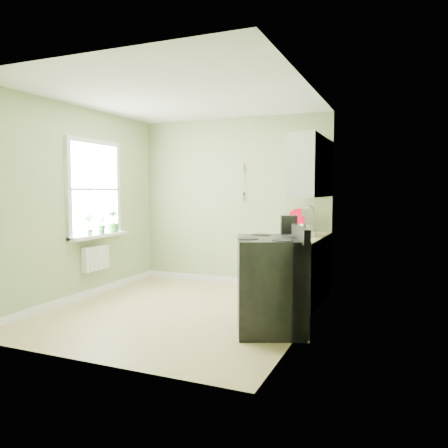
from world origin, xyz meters
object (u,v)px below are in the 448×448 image
at_px(kettle, 292,228).
at_px(coffee_maker, 288,230).
at_px(stand_mixer, 307,223).
at_px(stove, 271,283).

height_order(kettle, coffee_maker, coffee_maker).
height_order(stand_mixer, coffee_maker, stand_mixer).
distance_m(stand_mixer, coffee_maker, 0.83).
relative_size(stove, stand_mixer, 2.75).
xyz_separation_m(stand_mixer, coffee_maker, (-0.06, -0.83, -0.02)).
xyz_separation_m(stove, coffee_maker, (0.03, 0.59, 0.54)).
distance_m(stove, kettle, 1.55).
height_order(stove, coffee_maker, coffee_maker).
relative_size(stand_mixer, kettle, 2.11).
bearing_deg(kettle, stand_mixer, -10.62).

